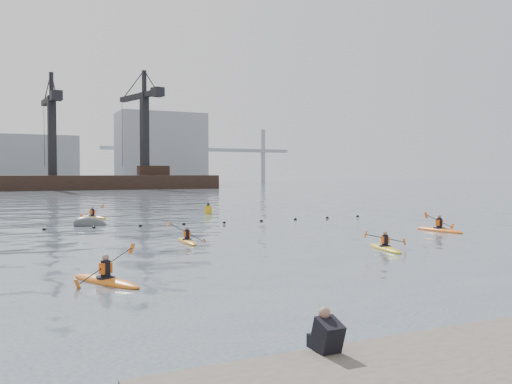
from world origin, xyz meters
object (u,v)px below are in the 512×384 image
Objects in this scene: kayaker_4 at (439,229)px; kayaker_1 at (385,247)px; nav_buoy at (208,210)px; kayaker_3 at (187,241)px; kayaker_0 at (106,280)px; kayaker_5 at (92,217)px; mooring_buoy at (91,225)px.

kayaker_1 is at bearing 27.60° from kayaker_4.
kayaker_4 is 21.10m from nav_buoy.
kayaker_1 is 1.05× the size of kayaker_3.
nav_buoy is (13.57, 26.83, 0.26)m from kayaker_0.
kayaker_4 reaches higher than nav_buoy.
kayaker_5 reaches higher than kayaker_1.
kayaker_4 is 1.15× the size of kayaker_5.
kayaker_3 is 15.86m from kayaker_4.
kayaker_4 is 3.04× the size of nav_buoy.
kayaker_1 is at bearing -16.56° from kayaker_0.
kayaker_0 is 30.07m from nav_buoy.
kayaker_5 is at bearing -51.03° from kayaker_4.
kayaker_1 is 24.59m from nav_buoy.
kayaker_4 is 26.26m from kayaker_5.
kayaker_1 is at bearing -96.81° from kayaker_5.
mooring_buoy is (-18.89, 12.98, -0.11)m from kayaker_4.
kayaker_0 reaches higher than mooring_buoy.
kayaker_4 is (21.45, 7.26, 0.01)m from kayaker_0.
kayaker_1 is at bearing -37.26° from kayaker_3.
kayaker_3 is 0.82× the size of kayaker_4.
mooring_buoy is at bearing 108.32° from kayaker_3.
kayaker_0 is at bearing -97.21° from mooring_buoy.
kayaker_0 is 1.37× the size of mooring_buoy.
nav_buoy is at bearing -71.80° from kayaker_4.
nav_buoy is (0.36, 24.58, 0.27)m from kayaker_1.
kayaker_0 is 20.40m from mooring_buoy.
mooring_buoy is at bearing -127.98° from kayaker_5.
kayaker_1 is 1.31× the size of mooring_buoy.
mooring_buoy is at bearing -38.22° from kayaker_4.
nav_buoy reaches higher than kayaker_5.
kayaker_1 is 26.13m from kayaker_5.
kayaker_3 reaches higher than mooring_buoy.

